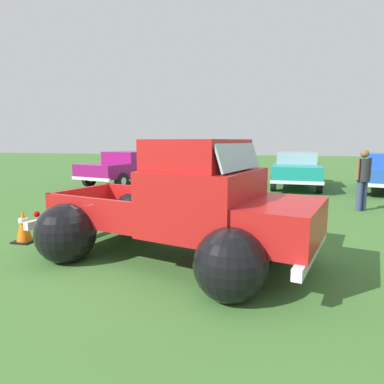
% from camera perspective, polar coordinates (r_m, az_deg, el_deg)
% --- Properties ---
extents(ground_plane, '(80.00, 80.00, 0.00)m').
position_cam_1_polar(ground_plane, '(5.71, -3.90, -10.80)').
color(ground_plane, '#3D6B2D').
extents(vintage_pickup_truck, '(4.95, 3.62, 1.96)m').
position_cam_1_polar(vintage_pickup_truck, '(5.31, -0.44, -3.77)').
color(vintage_pickup_truck, black).
rests_on(vintage_pickup_truck, ground).
extents(show_car_0, '(2.99, 4.90, 1.43)m').
position_cam_1_polar(show_car_0, '(15.19, -10.71, 4.29)').
color(show_car_0, black).
rests_on(show_car_0, ground).
extents(show_car_1, '(2.18, 4.24, 1.43)m').
position_cam_1_polar(show_car_1, '(14.23, 2.63, 4.14)').
color(show_car_1, black).
rests_on(show_car_1, ground).
extents(show_car_2, '(2.01, 4.75, 1.43)m').
position_cam_1_polar(show_car_2, '(14.65, 17.14, 3.90)').
color(show_car_2, black).
rests_on(show_car_2, ground).
extents(spectator_0, '(0.40, 0.54, 1.67)m').
position_cam_1_polar(spectator_0, '(9.66, -6.08, 2.97)').
color(spectator_0, black).
rests_on(spectator_0, ground).
extents(spectator_1, '(0.48, 0.48, 1.67)m').
position_cam_1_polar(spectator_1, '(10.26, 26.89, 2.39)').
color(spectator_1, navy).
rests_on(spectator_1, ground).
extents(lane_cone_0, '(0.36, 0.36, 0.63)m').
position_cam_1_polar(lane_cone_0, '(7.14, -26.51, -5.15)').
color(lane_cone_0, black).
rests_on(lane_cone_0, ground).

